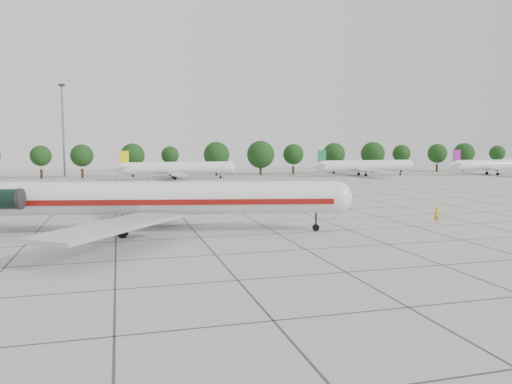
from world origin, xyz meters
TOP-DOWN VIEW (x-y plane):
  - ground at (0.00, 0.00)m, footprint 260.00×260.00m
  - apron_joints at (0.00, 15.00)m, footprint 170.00×170.00m
  - main_airliner at (-14.13, -3.52)m, footprint 43.57×33.81m
  - ground_crew at (19.94, -6.38)m, footprint 0.73×0.49m
  - bg_airliner_c at (-0.93, 73.21)m, footprint 28.24×27.20m
  - bg_airliner_d at (52.09, 72.21)m, footprint 28.24×27.20m
  - bg_airliner_e at (91.04, 66.15)m, footprint 28.24×27.20m
  - tree_line at (-11.68, 85.00)m, footprint 249.86×8.44m
  - floodlight_mast at (-30.00, 92.00)m, footprint 1.60×1.60m

SIDE VIEW (x-z plane):
  - ground at x=0.00m, z-range 0.00..0.00m
  - apron_joints at x=0.00m, z-range 0.00..0.02m
  - ground_crew at x=19.94m, z-range 0.00..1.95m
  - bg_airliner_c at x=-0.93m, z-range -0.79..6.61m
  - bg_airliner_d at x=52.09m, z-range -0.79..6.61m
  - bg_airliner_e at x=91.04m, z-range -0.79..6.61m
  - main_airliner at x=-14.13m, z-range -1.52..8.81m
  - tree_line at x=-11.68m, z-range 0.87..11.09m
  - floodlight_mast at x=-30.00m, z-range 1.56..27.01m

